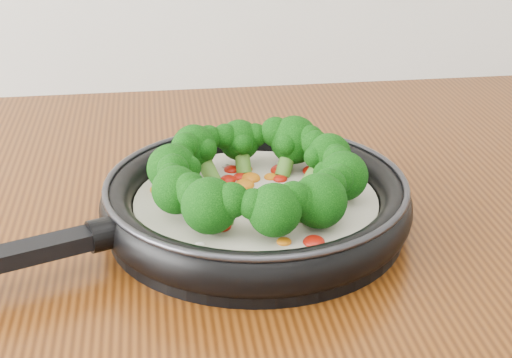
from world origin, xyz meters
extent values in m
cylinder|color=black|center=(-0.11, 1.06, 0.91)|extent=(0.36, 0.36, 0.01)
torus|color=black|center=(-0.11, 1.06, 0.93)|extent=(0.37, 0.37, 0.03)
torus|color=#2D2D33|center=(-0.11, 1.06, 0.95)|extent=(0.36, 0.36, 0.01)
cube|color=black|center=(-0.31, 0.98, 0.93)|extent=(0.17, 0.08, 0.01)
cylinder|color=black|center=(-0.24, 1.01, 0.93)|extent=(0.04, 0.04, 0.03)
cylinder|color=beige|center=(-0.11, 1.06, 0.92)|extent=(0.29, 0.29, 0.02)
ellipsoid|color=#A81308|center=(-0.06, 1.05, 0.93)|extent=(0.03, 0.03, 0.01)
ellipsoid|color=#A81308|center=(-0.05, 1.09, 0.93)|extent=(0.02, 0.02, 0.01)
ellipsoid|color=#D2690D|center=(-0.11, 1.13, 0.93)|extent=(0.02, 0.02, 0.01)
ellipsoid|color=#A81308|center=(-0.14, 1.06, 0.93)|extent=(0.03, 0.03, 0.01)
ellipsoid|color=#A81308|center=(-0.17, 1.07, 0.93)|extent=(0.02, 0.02, 0.01)
ellipsoid|color=#D2690D|center=(-0.11, 1.09, 0.93)|extent=(0.03, 0.03, 0.01)
ellipsoid|color=#A81308|center=(-0.11, 1.03, 0.93)|extent=(0.02, 0.02, 0.01)
ellipsoid|color=#A81308|center=(-0.04, 1.11, 0.93)|extent=(0.03, 0.03, 0.01)
ellipsoid|color=#D2690D|center=(-0.12, 1.06, 0.93)|extent=(0.02, 0.02, 0.01)
ellipsoid|color=#A81308|center=(-0.07, 1.12, 0.93)|extent=(0.03, 0.03, 0.01)
ellipsoid|color=#A81308|center=(-0.09, 1.08, 0.93)|extent=(0.02, 0.02, 0.01)
ellipsoid|color=#D2690D|center=(-0.11, 1.11, 0.93)|extent=(0.03, 0.03, 0.01)
ellipsoid|color=#A81308|center=(-0.09, 1.04, 0.93)|extent=(0.02, 0.02, 0.01)
ellipsoid|color=#A81308|center=(-0.07, 0.97, 0.93)|extent=(0.03, 0.03, 0.01)
ellipsoid|color=#D2690D|center=(-0.09, 1.11, 0.93)|extent=(0.01, 0.01, 0.01)
ellipsoid|color=#A81308|center=(-0.13, 1.11, 0.93)|extent=(0.02, 0.02, 0.01)
ellipsoid|color=#A81308|center=(-0.14, 1.01, 0.93)|extent=(0.03, 0.03, 0.01)
ellipsoid|color=#D2690D|center=(-0.09, 0.98, 0.93)|extent=(0.01, 0.01, 0.01)
ellipsoid|color=#A81308|center=(-0.12, 1.06, 0.93)|extent=(0.02, 0.02, 0.01)
ellipsoid|color=#A81308|center=(-0.08, 1.10, 0.93)|extent=(0.02, 0.02, 0.01)
ellipsoid|color=#D2690D|center=(-0.19, 1.09, 0.93)|extent=(0.03, 0.03, 0.01)
ellipsoid|color=#A81308|center=(-0.12, 1.13, 0.93)|extent=(0.02, 0.02, 0.01)
ellipsoid|color=#A81308|center=(-0.12, 1.11, 0.93)|extent=(0.02, 0.02, 0.01)
ellipsoid|color=white|center=(-0.17, 1.11, 0.93)|extent=(0.01, 0.01, 0.00)
ellipsoid|color=white|center=(-0.18, 1.08, 0.93)|extent=(0.01, 0.01, 0.00)
ellipsoid|color=white|center=(-0.13, 1.14, 0.93)|extent=(0.01, 0.01, 0.00)
ellipsoid|color=white|center=(-0.08, 1.06, 0.93)|extent=(0.01, 0.01, 0.00)
ellipsoid|color=white|center=(-0.08, 1.04, 0.93)|extent=(0.01, 0.01, 0.00)
ellipsoid|color=white|center=(-0.09, 1.08, 0.93)|extent=(0.01, 0.01, 0.00)
ellipsoid|color=white|center=(-0.13, 1.07, 0.93)|extent=(0.01, 0.01, 0.00)
ellipsoid|color=white|center=(-0.12, 1.05, 0.93)|extent=(0.01, 0.01, 0.00)
ellipsoid|color=white|center=(-0.17, 1.05, 0.93)|extent=(0.00, 0.01, 0.00)
ellipsoid|color=white|center=(-0.08, 1.11, 0.93)|extent=(0.01, 0.00, 0.00)
ellipsoid|color=white|center=(-0.02, 1.10, 0.93)|extent=(0.01, 0.01, 0.00)
ellipsoid|color=white|center=(-0.12, 1.08, 0.93)|extent=(0.01, 0.01, 0.00)
ellipsoid|color=white|center=(-0.04, 1.01, 0.93)|extent=(0.01, 0.01, 0.00)
ellipsoid|color=white|center=(-0.10, 1.11, 0.93)|extent=(0.01, 0.01, 0.00)
ellipsoid|color=white|center=(-0.12, 1.07, 0.93)|extent=(0.01, 0.01, 0.00)
ellipsoid|color=white|center=(-0.16, 0.98, 0.93)|extent=(0.01, 0.01, 0.00)
ellipsoid|color=white|center=(-0.12, 1.07, 0.93)|extent=(0.01, 0.01, 0.00)
ellipsoid|color=white|center=(-0.07, 1.14, 0.93)|extent=(0.01, 0.01, 0.00)
ellipsoid|color=white|center=(-0.13, 1.04, 0.93)|extent=(0.01, 0.01, 0.00)
ellipsoid|color=white|center=(-0.12, 1.07, 0.93)|extent=(0.01, 0.01, 0.00)
cylinder|color=#598C2D|center=(-0.05, 1.09, 0.94)|extent=(0.03, 0.02, 0.03)
sphere|color=black|center=(-0.03, 1.09, 0.96)|extent=(0.06, 0.06, 0.04)
sphere|color=black|center=(-0.04, 1.11, 0.96)|extent=(0.03, 0.03, 0.03)
sphere|color=black|center=(-0.03, 1.08, 0.96)|extent=(0.03, 0.03, 0.03)
sphere|color=black|center=(-0.05, 1.09, 0.96)|extent=(0.03, 0.03, 0.02)
cylinder|color=#598C2D|center=(-0.07, 1.12, 0.94)|extent=(0.03, 0.03, 0.04)
sphere|color=black|center=(-0.06, 1.13, 0.96)|extent=(0.06, 0.06, 0.05)
sphere|color=black|center=(-0.08, 1.14, 0.97)|extent=(0.04, 0.04, 0.03)
sphere|color=black|center=(-0.05, 1.12, 0.97)|extent=(0.04, 0.04, 0.03)
sphere|color=black|center=(-0.07, 1.12, 0.96)|extent=(0.03, 0.03, 0.02)
cylinder|color=#598C2D|center=(-0.11, 1.13, 0.94)|extent=(0.02, 0.03, 0.03)
sphere|color=black|center=(-0.11, 1.14, 0.96)|extent=(0.05, 0.05, 0.04)
sphere|color=black|center=(-0.13, 1.14, 0.96)|extent=(0.03, 0.03, 0.03)
sphere|color=black|center=(-0.10, 1.14, 0.96)|extent=(0.03, 0.03, 0.02)
sphere|color=black|center=(-0.11, 1.13, 0.96)|extent=(0.03, 0.03, 0.02)
cylinder|color=#598C2D|center=(-0.15, 1.11, 0.94)|extent=(0.03, 0.03, 0.03)
sphere|color=black|center=(-0.16, 1.13, 0.96)|extent=(0.06, 0.06, 0.04)
sphere|color=black|center=(-0.17, 1.11, 0.97)|extent=(0.04, 0.04, 0.03)
sphere|color=black|center=(-0.14, 1.13, 0.96)|extent=(0.03, 0.03, 0.03)
sphere|color=black|center=(-0.15, 1.11, 0.96)|extent=(0.03, 0.03, 0.02)
cylinder|color=#598C2D|center=(-0.17, 1.08, 0.94)|extent=(0.03, 0.02, 0.03)
sphere|color=black|center=(-0.18, 1.08, 0.96)|extent=(0.06, 0.06, 0.05)
sphere|color=black|center=(-0.18, 1.07, 0.96)|extent=(0.04, 0.04, 0.03)
sphere|color=black|center=(-0.17, 1.10, 0.96)|extent=(0.04, 0.04, 0.03)
sphere|color=black|center=(-0.17, 1.08, 0.96)|extent=(0.03, 0.03, 0.02)
cylinder|color=#598C2D|center=(-0.17, 1.04, 0.94)|extent=(0.03, 0.03, 0.03)
sphere|color=black|center=(-0.18, 1.03, 0.96)|extent=(0.06, 0.06, 0.04)
sphere|color=black|center=(-0.17, 1.02, 0.97)|extent=(0.03, 0.03, 0.03)
sphere|color=black|center=(-0.18, 1.05, 0.96)|extent=(0.03, 0.03, 0.02)
sphere|color=black|center=(-0.17, 1.04, 0.96)|extent=(0.03, 0.03, 0.02)
cylinder|color=#598C2D|center=(-0.14, 1.01, 0.94)|extent=(0.03, 0.03, 0.03)
sphere|color=black|center=(-0.15, 1.00, 0.96)|extent=(0.06, 0.06, 0.05)
sphere|color=black|center=(-0.14, 0.99, 0.97)|extent=(0.04, 0.04, 0.03)
sphere|color=black|center=(-0.17, 1.01, 0.96)|extent=(0.04, 0.04, 0.03)
sphere|color=black|center=(-0.14, 1.01, 0.96)|extent=(0.03, 0.03, 0.02)
cylinder|color=#598C2D|center=(-0.10, 1.00, 0.94)|extent=(0.02, 0.03, 0.03)
sphere|color=black|center=(-0.10, 0.98, 0.96)|extent=(0.06, 0.06, 0.05)
sphere|color=black|center=(-0.09, 0.99, 0.97)|extent=(0.04, 0.04, 0.03)
sphere|color=black|center=(-0.12, 0.99, 0.96)|extent=(0.03, 0.03, 0.03)
sphere|color=black|center=(-0.10, 1.00, 0.96)|extent=(0.03, 0.03, 0.02)
cylinder|color=#598C2D|center=(-0.07, 1.01, 0.94)|extent=(0.03, 0.03, 0.03)
sphere|color=black|center=(-0.06, 1.00, 0.96)|extent=(0.06, 0.06, 0.05)
sphere|color=black|center=(-0.05, 1.01, 0.96)|extent=(0.04, 0.04, 0.03)
sphere|color=black|center=(-0.08, 0.99, 0.96)|extent=(0.04, 0.04, 0.03)
sphere|color=black|center=(-0.07, 1.01, 0.96)|extent=(0.03, 0.03, 0.02)
cylinder|color=#598C2D|center=(-0.04, 1.05, 0.94)|extent=(0.03, 0.02, 0.03)
sphere|color=black|center=(-0.03, 1.04, 0.96)|extent=(0.06, 0.06, 0.05)
sphere|color=black|center=(-0.03, 1.06, 0.96)|extent=(0.04, 0.04, 0.03)
sphere|color=black|center=(-0.04, 1.03, 0.96)|extent=(0.03, 0.03, 0.03)
sphere|color=black|center=(-0.04, 1.05, 0.96)|extent=(0.03, 0.03, 0.02)
camera|label=1|loc=(-0.19, 0.43, 1.25)|focal=53.94mm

